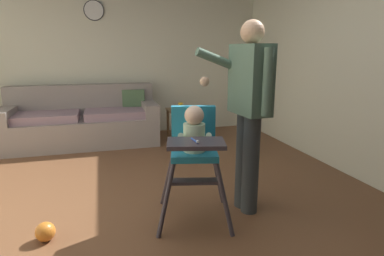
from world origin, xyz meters
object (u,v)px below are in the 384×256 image
Objects in this scene: couch at (83,122)px; adult_standing at (249,108)px; toy_ball_second at (45,232)px; side_table at (181,119)px; wall_clock at (94,10)px; sippy_cup at (181,106)px; high_chair at (194,142)px; toy_ball at (250,147)px.

adult_standing reaches higher than couch.
side_table is (1.58, 2.25, 0.31)m from toy_ball_second.
toy_ball_second is at bearing -125.09° from side_table.
sippy_cup is at bearing -36.80° from wall_clock.
high_chair reaches higher than toy_ball.
toy_ball_second is at bearing -3.06° from adult_standing.
wall_clock is (-1.91, 1.65, 1.86)m from toy_ball.
couch reaches higher than sippy_cup.
toy_ball is 1.44× the size of toy_ball_second.
toy_ball is (0.72, 1.39, -0.80)m from adult_standing.
wall_clock is at bearing -153.46° from high_chair.
toy_ball_second is at bearing -124.91° from sippy_cup.
toy_ball is 1.13m from side_table.
adult_standing reaches higher than side_table.
couch is 2.65m from toy_ball_second.
high_chair is at bearing -129.88° from toy_ball.
wall_clock reaches higher than sippy_cup.
couch is 1.47m from sippy_cup.
high_chair is 0.60× the size of adult_standing.
high_chair is 2.27m from sippy_cup.
couch is 7.10× the size of wall_clock.
high_chair is 0.54m from adult_standing.
high_chair reaches higher than side_table.
sippy_cup is (0.43, 2.22, -0.09)m from high_chair.
side_table is (1.41, -0.38, 0.05)m from couch.
side_table is at bearing 74.90° from couch.
toy_ball is 0.68× the size of wall_clock.
adult_standing is 5.24× the size of wall_clock.
couch is 2.26× the size of high_chair.
toy_ball is at bearing -122.84° from adult_standing.
couch is at bearing -118.03° from wall_clock.
wall_clock is at bearing -73.99° from adult_standing.
wall_clock is at bearing 143.20° from sippy_cup.
toy_ball reaches higher than toy_ball_second.
couch is at bearing 164.80° from sippy_cup.
sippy_cup reaches higher than toy_ball.
sippy_cup is at bearing -94.17° from adult_standing.
adult_standing is at bearing 2.46° from toy_ball_second.
couch is 1.46m from side_table.
toy_ball_second is at bearing -148.07° from toy_ball.
side_table is 2.14m from wall_clock.
toy_ball is at bearing -40.76° from wall_clock.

